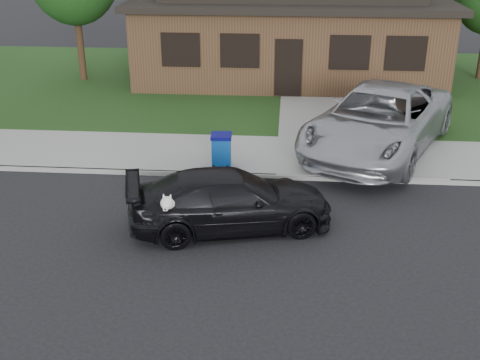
{
  "coord_description": "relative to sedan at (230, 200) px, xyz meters",
  "views": [
    {
      "loc": [
        3.97,
        -11.07,
        6.34
      ],
      "look_at": [
        3.02,
        0.84,
        1.1
      ],
      "focal_mm": 45.0,
      "sensor_mm": 36.0,
      "label": 1
    }
  ],
  "objects": [
    {
      "name": "curb",
      "position": [
        -2.81,
        2.76,
        -0.59
      ],
      "size": [
        60.0,
        0.12,
        0.12
      ],
      "primitive_type": "cube",
      "color": "gray",
      "rests_on": "ground"
    },
    {
      "name": "house",
      "position": [
        1.19,
        14.26,
        1.48
      ],
      "size": [
        12.6,
        8.6,
        4.65
      ],
      "color": "#422B1C",
      "rests_on": "ground"
    },
    {
      "name": "sedan",
      "position": [
        0.0,
        0.0,
        0.0
      ],
      "size": [
        4.79,
        2.87,
        1.3
      ],
      "rotation": [
        0.0,
        0.0,
        1.82
      ],
      "color": "black",
      "rests_on": "ground"
    },
    {
      "name": "ground",
      "position": [
        -2.81,
        -0.74,
        -0.65
      ],
      "size": [
        120.0,
        120.0,
        0.0
      ],
      "primitive_type": "plane",
      "color": "black",
      "rests_on": "ground"
    },
    {
      "name": "driveway",
      "position": [
        3.19,
        9.26,
        -0.58
      ],
      "size": [
        4.5,
        13.0,
        0.14
      ],
      "primitive_type": "cube",
      "color": "gray",
      "rests_on": "ground"
    },
    {
      "name": "lawn",
      "position": [
        -2.81,
        12.26,
        -0.59
      ],
      "size": [
        60.0,
        13.0,
        0.13
      ],
      "primitive_type": "cube",
      "color": "#193814",
      "rests_on": "ground"
    },
    {
      "name": "sidewalk",
      "position": [
        -2.81,
        4.26,
        -0.59
      ],
      "size": [
        60.0,
        3.0,
        0.12
      ],
      "primitive_type": "cube",
      "color": "gray",
      "rests_on": "ground"
    },
    {
      "name": "minivan",
      "position": [
        3.79,
        4.75,
        0.39
      ],
      "size": [
        5.46,
        7.18,
        1.81
      ],
      "primitive_type": "imported",
      "rotation": [
        0.0,
        0.0,
        -0.43
      ],
      "color": "#A6A7AD",
      "rests_on": "driveway"
    },
    {
      "name": "recycling_bin",
      "position": [
        -0.55,
        3.23,
        -0.07
      ],
      "size": [
        0.58,
        0.61,
        0.91
      ],
      "rotation": [
        0.0,
        0.0,
        0.06
      ],
      "color": "#0E449B",
      "rests_on": "sidewalk"
    }
  ]
}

